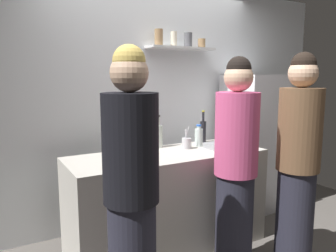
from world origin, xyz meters
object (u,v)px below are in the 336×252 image
Objects in this scene: utensil_holder at (187,143)px; wine_bottle_dark_glass at (203,130)px; refrigerator at (252,143)px; wine_bottle_green_glass at (131,138)px; person_pink_top at (236,168)px; water_bottle_plastic at (199,137)px; wine_bottle_pale_glass at (159,135)px; person_blonde at (131,193)px; baking_pan at (224,146)px; person_brown_jacket at (298,164)px.

utensil_holder is 0.63× the size of wine_bottle_dark_glass.
wine_bottle_green_glass is (-1.61, -0.11, 0.22)m from refrigerator.
person_pink_top is (-1.07, -0.93, 0.06)m from refrigerator.
refrigerator reaches higher than water_bottle_plastic.
water_bottle_plastic is at bearing 13.51° from utensil_holder.
person_blonde is (-0.73, -1.01, -0.14)m from wine_bottle_pale_glass.
wine_bottle_dark_glass is at bearing 90.71° from baking_pan.
water_bottle_plastic is at bearing 164.23° from person_brown_jacket.
refrigerator is 0.91× the size of person_blonde.
wine_bottle_green_glass reaches higher than wine_bottle_pale_glass.
wine_bottle_green_glass is (-0.83, -0.04, 0.00)m from wine_bottle_dark_glass.
utensil_holder is 1.25m from person_blonde.
wine_bottle_pale_glass is at bearing 158.63° from water_bottle_plastic.
person_blonde is 1.00× the size of person_brown_jacket.
refrigerator is 0.97m from water_bottle_plastic.
refrigerator is at bearing 3.79° from wine_bottle_green_glass.
baking_pan is at bearing -51.96° from water_bottle_plastic.
person_brown_jacket is (0.48, -0.20, 0.02)m from person_pink_top.
refrigerator is 2.30m from person_blonde.
water_bottle_plastic is (-0.15, -0.14, -0.03)m from wine_bottle_dark_glass.
water_bottle_plastic is 0.12× the size of person_brown_jacket.
wine_bottle_pale_glass is 0.18× the size of person_pink_top.
baking_pan is at bearing -27.51° from person_blonde.
baking_pan is 0.19× the size of person_blonde.
wine_bottle_green_glass is 0.19× the size of person_pink_top.
person_pink_top is at bearing -46.32° from person_blonde.
water_bottle_plastic is at bearing 128.04° from baking_pan.
water_bottle_plastic is (-0.16, 0.20, 0.07)m from baking_pan.
wine_bottle_dark_glass reaches higher than wine_bottle_green_glass.
wine_bottle_dark_glass reaches higher than utensil_holder.
person_pink_top reaches higher than wine_bottle_dark_glass.
wine_bottle_pale_glass is 0.91m from person_pink_top.
refrigerator is at bearing 116.16° from person_brown_jacket.
water_bottle_plastic reaches higher than baking_pan.
wine_bottle_green_glass is at bearing -177.22° from wine_bottle_dark_glass.
wine_bottle_green_glass is (-0.31, -0.04, 0.01)m from wine_bottle_pale_glass.
person_blonde is (-0.96, -0.15, 0.02)m from person_pink_top.
wine_bottle_green_glass is at bearing -176.21° from refrigerator.
person_brown_jacket reaches higher than wine_bottle_green_glass.
baking_pan is 0.37m from utensil_holder.
person_pink_top is at bearing -56.75° from wine_bottle_green_glass.
wine_bottle_green_glass reaches higher than water_bottle_plastic.
person_brown_jacket is at bearing -57.18° from person_blonde.
refrigerator is at bearing -27.38° from person_blonde.
wine_bottle_dark_glass is (-0.78, -0.07, 0.22)m from refrigerator.
person_blonde is at bearing -127.85° from person_brown_jacket.
person_pink_top reaches higher than water_bottle_plastic.
wine_bottle_pale_glass is 0.40m from water_bottle_plastic.
person_brown_jacket is at bearing -85.63° from person_pink_top.
baking_pan is 1.43m from person_blonde.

